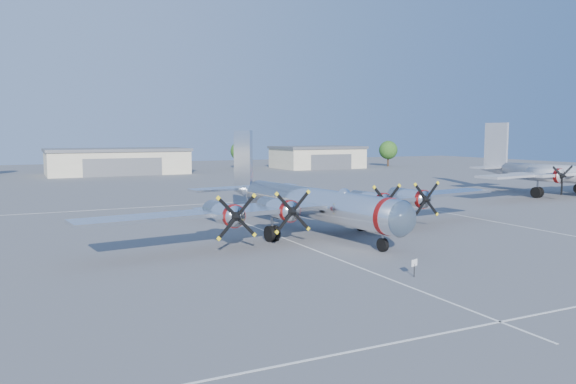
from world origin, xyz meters
name	(u,v)px	position (x,y,z in m)	size (l,w,h in m)	color
ground	(287,240)	(0.00, 0.00, 0.00)	(260.00, 260.00, 0.00)	#58585A
parking_lines	(297,243)	(0.00, -1.75, 0.01)	(60.00, 50.08, 0.01)	silver
hangar_center	(117,161)	(0.00, 81.96, 2.71)	(28.60, 14.60, 5.40)	beige
hangar_east	(317,157)	(48.00, 81.96, 2.71)	(20.60, 14.60, 5.40)	beige
tree_east	(240,151)	(30.00, 88.00, 4.22)	(4.80, 4.80, 6.64)	#382619
tree_far_east	(388,150)	(68.00, 80.00, 4.22)	(4.80, 4.80, 6.64)	#382619
main_bomber_b29	(308,233)	(2.99, 2.07, 0.00)	(39.68, 27.14, 8.78)	silver
twin_engine_east	(550,195)	(47.35, 13.83, 0.00)	(31.85, 22.90, 10.10)	#A5A6AA
info_placard	(414,265)	(1.63, -13.89, 0.74)	(0.54, 0.21, 1.06)	black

